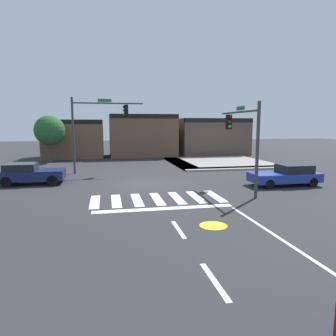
{
  "coord_description": "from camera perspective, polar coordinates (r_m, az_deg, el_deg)",
  "views": [
    {
      "loc": [
        -2.63,
        -20.5,
        3.98
      ],
      "look_at": [
        1.42,
        -0.38,
        1.08
      ],
      "focal_mm": 32.71,
      "sensor_mm": 36.0,
      "label": 1
    }
  ],
  "objects": [
    {
      "name": "ground_plane",
      "position": [
        21.05,
        -4.02,
        -2.89
      ],
      "size": [
        120.0,
        120.0,
        0.0
      ],
      "primitive_type": "plane",
      "color": "#2B2B2D"
    },
    {
      "name": "roadside_tree",
      "position": [
        35.0,
        -21.19,
        6.51
      ],
      "size": [
        3.18,
        3.18,
        4.99
      ],
      "color": "#4C3823",
      "rests_on": "ground_plane"
    },
    {
      "name": "storefront_row",
      "position": [
        39.68,
        -3.2,
        5.86
      ],
      "size": [
        25.77,
        5.63,
        5.28
      ],
      "color": "brown",
      "rests_on": "ground_plane"
    },
    {
      "name": "curb_corner_northeast",
      "position": [
        32.15,
        8.93,
        0.96
      ],
      "size": [
        10.0,
        10.6,
        0.15
      ],
      "color": "gray",
      "rests_on": "ground_plane"
    },
    {
      "name": "traffic_signal_southeast",
      "position": [
        18.79,
        13.73,
        6.67
      ],
      "size": [
        0.32,
        5.21,
        5.23
      ],
      "rotation": [
        0.0,
        0.0,
        1.57
      ],
      "color": "#383A3D",
      "rests_on": "ground_plane"
    },
    {
      "name": "crosswalk_near",
      "position": [
        16.69,
        -2.01,
        -5.75
      ],
      "size": [
        7.1,
        2.9,
        0.01
      ],
      "color": "silver",
      "rests_on": "ground_plane"
    },
    {
      "name": "car_blue",
      "position": [
        21.68,
        21.26,
        -1.24
      ],
      "size": [
        4.52,
        1.87,
        1.38
      ],
      "rotation": [
        0.0,
        0.0,
        3.14
      ],
      "color": "#23389E",
      "rests_on": "ground_plane"
    },
    {
      "name": "traffic_signal_northwest",
      "position": [
        25.96,
        -13.08,
        8.54
      ],
      "size": [
        5.8,
        0.32,
        6.2
      ],
      "color": "#383A3D",
      "rests_on": "ground_plane"
    },
    {
      "name": "lane_markings",
      "position": [
        10.08,
        11.8,
        -15.39
      ],
      "size": [
        6.8,
        20.25,
        0.01
      ],
      "color": "white",
      "rests_on": "ground_plane"
    },
    {
      "name": "bike_detector_marking",
      "position": [
        12.54,
        8.44,
        -10.55
      ],
      "size": [
        1.11,
        1.11,
        0.01
      ],
      "color": "yellow",
      "rests_on": "ground_plane"
    },
    {
      "name": "car_navy",
      "position": [
        22.66,
        -24.34,
        -0.91
      ],
      "size": [
        4.14,
        1.94,
        1.43
      ],
      "color": "#141E4C",
      "rests_on": "ground_plane"
    }
  ]
}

